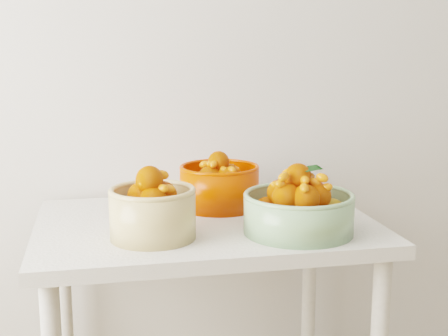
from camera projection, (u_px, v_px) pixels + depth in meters
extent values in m
cube|color=silver|center=(241.00, 21.00, 2.18)|extent=(4.00, 0.04, 2.70)
cube|color=silver|center=(205.00, 227.00, 1.88)|extent=(1.00, 0.70, 0.04)
cylinder|color=silver|center=(65.00, 316.00, 2.14)|extent=(0.05, 0.05, 0.71)
cylinder|color=silver|center=(309.00, 295.00, 2.31)|extent=(0.05, 0.05, 0.71)
cylinder|color=tan|center=(153.00, 215.00, 1.69)|extent=(0.28, 0.28, 0.13)
torus|color=tan|center=(152.00, 191.00, 1.67)|extent=(0.29, 0.29, 0.02)
sphere|color=#D1660C|center=(175.00, 218.00, 1.70)|extent=(0.07, 0.07, 0.07)
sphere|color=#D1660C|center=(157.00, 213.00, 1.75)|extent=(0.07, 0.07, 0.07)
sphere|color=#D34100|center=(135.00, 217.00, 1.72)|extent=(0.07, 0.07, 0.07)
sphere|color=#D34100|center=(136.00, 224.00, 1.65)|extent=(0.08, 0.08, 0.08)
sphere|color=#D34100|center=(163.00, 224.00, 1.64)|extent=(0.08, 0.08, 0.08)
sphere|color=#D34100|center=(153.00, 219.00, 1.69)|extent=(0.08, 0.08, 0.08)
sphere|color=#D34100|center=(163.00, 196.00, 1.70)|extent=(0.08, 0.08, 0.08)
sphere|color=#D34100|center=(142.00, 196.00, 1.69)|extent=(0.08, 0.08, 0.08)
sphere|color=#D34100|center=(153.00, 200.00, 1.65)|extent=(0.07, 0.07, 0.07)
sphere|color=#D34100|center=(149.00, 180.00, 1.66)|extent=(0.07, 0.07, 0.07)
ellipsoid|color=orange|center=(158.00, 186.00, 1.69)|extent=(0.05, 0.05, 0.04)
ellipsoid|color=orange|center=(147.00, 181.00, 1.70)|extent=(0.04, 0.05, 0.04)
ellipsoid|color=orange|center=(162.00, 175.00, 1.67)|extent=(0.04, 0.03, 0.04)
ellipsoid|color=orange|center=(143.00, 178.00, 1.68)|extent=(0.05, 0.04, 0.03)
ellipsoid|color=orange|center=(152.00, 184.00, 1.67)|extent=(0.04, 0.04, 0.04)
ellipsoid|color=orange|center=(168.00, 189.00, 1.66)|extent=(0.05, 0.04, 0.03)
ellipsoid|color=orange|center=(144.00, 183.00, 1.65)|extent=(0.05, 0.05, 0.03)
ellipsoid|color=orange|center=(162.00, 189.00, 1.64)|extent=(0.05, 0.05, 0.03)
cylinder|color=#84AC7B|center=(298.00, 214.00, 1.74)|extent=(0.38, 0.38, 0.11)
torus|color=#84AC7B|center=(299.00, 195.00, 1.73)|extent=(0.38, 0.38, 0.01)
sphere|color=#D1660C|center=(331.00, 213.00, 1.76)|extent=(0.08, 0.08, 0.08)
sphere|color=#D34100|center=(314.00, 208.00, 1.82)|extent=(0.08, 0.08, 0.08)
sphere|color=#D34100|center=(288.00, 206.00, 1.83)|extent=(0.08, 0.08, 0.08)
sphere|color=#D34100|center=(267.00, 210.00, 1.79)|extent=(0.08, 0.08, 0.08)
sphere|color=#D34100|center=(264.00, 217.00, 1.72)|extent=(0.08, 0.08, 0.08)
sphere|color=#D34100|center=(281.00, 223.00, 1.66)|extent=(0.08, 0.08, 0.08)
sphere|color=#D34100|center=(311.00, 225.00, 1.64)|extent=(0.07, 0.07, 0.07)
sphere|color=#D34100|center=(331.00, 220.00, 1.69)|extent=(0.08, 0.08, 0.08)
sphere|color=#D34100|center=(298.00, 215.00, 1.74)|extent=(0.08, 0.08, 0.08)
sphere|color=#D34100|center=(311.00, 191.00, 1.76)|extent=(0.08, 0.08, 0.08)
sphere|color=#D34100|center=(292.00, 190.00, 1.78)|extent=(0.07, 0.07, 0.07)
sphere|color=#D34100|center=(280.00, 192.00, 1.75)|extent=(0.07, 0.07, 0.07)
sphere|color=#D34100|center=(286.00, 197.00, 1.69)|extent=(0.08, 0.08, 0.08)
sphere|color=#D34100|center=(306.00, 199.00, 1.68)|extent=(0.08, 0.08, 0.08)
sphere|color=#D34100|center=(318.00, 196.00, 1.71)|extent=(0.07, 0.07, 0.07)
sphere|color=#D34100|center=(298.00, 177.00, 1.71)|extent=(0.07, 0.07, 0.07)
ellipsoid|color=orange|center=(292.00, 187.00, 1.73)|extent=(0.05, 0.04, 0.04)
ellipsoid|color=orange|center=(307.00, 179.00, 1.73)|extent=(0.05, 0.03, 0.03)
ellipsoid|color=orange|center=(294.00, 182.00, 1.73)|extent=(0.04, 0.05, 0.03)
ellipsoid|color=orange|center=(302.00, 188.00, 1.73)|extent=(0.05, 0.03, 0.04)
ellipsoid|color=orange|center=(305.00, 180.00, 1.68)|extent=(0.03, 0.04, 0.03)
ellipsoid|color=orange|center=(322.00, 178.00, 1.69)|extent=(0.04, 0.05, 0.04)
ellipsoid|color=orange|center=(307.00, 177.00, 1.74)|extent=(0.04, 0.04, 0.03)
ellipsoid|color=orange|center=(298.00, 178.00, 1.71)|extent=(0.05, 0.04, 0.03)
ellipsoid|color=orange|center=(281.00, 184.00, 1.67)|extent=(0.05, 0.04, 0.04)
ellipsoid|color=orange|center=(283.00, 177.00, 1.67)|extent=(0.05, 0.05, 0.04)
ellipsoid|color=orange|center=(288.00, 173.00, 1.72)|extent=(0.05, 0.04, 0.04)
ellipsoid|color=orange|center=(277.00, 186.00, 1.72)|extent=(0.04, 0.04, 0.04)
ellipsoid|color=orange|center=(326.00, 188.00, 1.70)|extent=(0.05, 0.04, 0.04)
ellipsoid|color=orange|center=(304.00, 188.00, 1.65)|extent=(0.03, 0.04, 0.03)
ellipsoid|color=orange|center=(315.00, 182.00, 1.70)|extent=(0.05, 0.04, 0.04)
ellipsoid|color=orange|center=(310.00, 177.00, 1.74)|extent=(0.05, 0.04, 0.04)
cylinder|color=#E82F00|center=(219.00, 187.00, 2.01)|extent=(0.29, 0.29, 0.13)
torus|color=#E82F00|center=(219.00, 167.00, 2.00)|extent=(0.29, 0.29, 0.01)
sphere|color=#D1660C|center=(242.00, 192.00, 2.03)|extent=(0.07, 0.07, 0.07)
sphere|color=#D1660C|center=(227.00, 188.00, 2.09)|extent=(0.08, 0.08, 0.08)
sphere|color=#D34100|center=(205.00, 189.00, 2.07)|extent=(0.07, 0.07, 0.07)
sphere|color=#D34100|center=(196.00, 194.00, 2.00)|extent=(0.07, 0.07, 0.07)
sphere|color=#D34100|center=(212.00, 199.00, 1.94)|extent=(0.07, 0.07, 0.07)
sphere|color=#D34100|center=(235.00, 197.00, 1.96)|extent=(0.07, 0.07, 0.07)
sphere|color=#D34100|center=(219.00, 193.00, 2.01)|extent=(0.07, 0.07, 0.07)
sphere|color=#D34100|center=(229.00, 174.00, 2.03)|extent=(0.07, 0.07, 0.07)
sphere|color=#D34100|center=(212.00, 174.00, 2.04)|extent=(0.07, 0.07, 0.07)
sphere|color=#D34100|center=(210.00, 178.00, 1.98)|extent=(0.08, 0.08, 0.08)
sphere|color=#D34100|center=(227.00, 178.00, 1.97)|extent=(0.07, 0.07, 0.07)
sphere|color=#D34100|center=(219.00, 162.00, 1.99)|extent=(0.07, 0.07, 0.07)
ellipsoid|color=orange|center=(235.00, 170.00, 2.02)|extent=(0.04, 0.04, 0.04)
ellipsoid|color=orange|center=(205.00, 164.00, 2.00)|extent=(0.04, 0.03, 0.04)
ellipsoid|color=orange|center=(219.00, 162.00, 2.00)|extent=(0.03, 0.05, 0.03)
ellipsoid|color=orange|center=(211.00, 164.00, 1.98)|extent=(0.04, 0.04, 0.03)
ellipsoid|color=orange|center=(224.00, 170.00, 1.96)|extent=(0.03, 0.04, 0.03)
ellipsoid|color=orange|center=(232.00, 170.00, 1.95)|extent=(0.04, 0.04, 0.03)
ellipsoid|color=orange|center=(214.00, 164.00, 1.96)|extent=(0.04, 0.05, 0.03)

